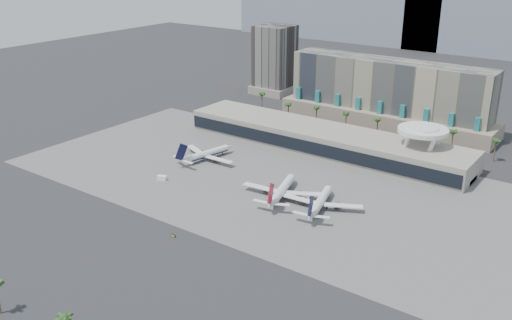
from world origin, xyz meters
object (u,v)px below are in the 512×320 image
Objects in this scene: airliner_centre at (282,190)px; taxiway_sign at (173,236)px; airliner_right at (320,202)px; service_vehicle_b at (304,199)px; service_vehicle_a at (162,178)px; airliner_left at (206,154)px.

airliner_centre reaches higher than taxiway_sign.
airliner_centre is 20.65m from airliner_right.
airliner_right reaches higher than service_vehicle_b.
service_vehicle_a is 60.14m from taxiway_sign.
service_vehicle_b is at bearing 151.99° from airliner_right.
airliner_centre is at bearing -1.19° from service_vehicle_a.
airliner_right is 10.11m from service_vehicle_b.
airliner_right reaches higher than service_vehicle_a.
airliner_left is 72.79m from service_vehicle_b.
service_vehicle_a is 1.18× the size of service_vehicle_b.
service_vehicle_a reaches higher than taxiway_sign.
airliner_right is at bearing -17.51° from airliner_centre.
service_vehicle_a is at bearing 172.90° from service_vehicle_b.
airliner_centre reaches higher than service_vehicle_b.
airliner_centre is 10.30× the size of service_vehicle_b.
airliner_right is 9.84× the size of service_vehicle_b.
airliner_left is 16.55× the size of taxiway_sign.
service_vehicle_b reaches higher than taxiway_sign.
airliner_centre reaches higher than airliner_left.
airliner_right is 67.55m from taxiway_sign.
airliner_centre is at bearing 166.50° from service_vehicle_b.
airliner_right is at bearing -0.27° from airliner_left.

